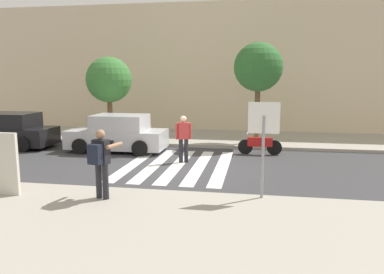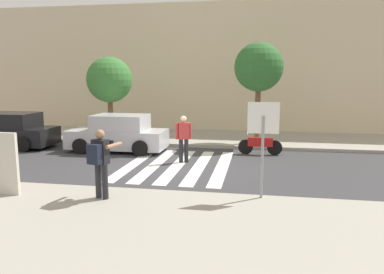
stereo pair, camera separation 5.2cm
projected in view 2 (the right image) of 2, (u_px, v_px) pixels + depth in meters
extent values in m
plane|color=#38383A|center=(176.00, 166.00, 13.17)|extent=(120.00, 120.00, 0.00)
cube|color=#9E998C|center=(106.00, 238.00, 7.13)|extent=(60.00, 6.00, 0.14)
cube|color=#9E998C|center=(202.00, 138.00, 18.99)|extent=(60.00, 4.80, 0.14)
cube|color=beige|center=(213.00, 69.00, 22.71)|extent=(56.00, 4.00, 7.19)
cube|color=silver|center=(135.00, 163.00, 13.64)|extent=(0.44, 5.20, 0.01)
cube|color=silver|center=(156.00, 164.00, 13.50)|extent=(0.44, 5.20, 0.01)
cube|color=silver|center=(177.00, 165.00, 13.36)|extent=(0.44, 5.20, 0.01)
cube|color=silver|center=(200.00, 166.00, 13.22)|extent=(0.44, 5.20, 0.01)
cube|color=silver|center=(222.00, 167.00, 13.09)|extent=(0.44, 5.20, 0.01)
cylinder|color=gray|center=(262.00, 158.00, 9.16)|extent=(0.07, 0.07, 2.05)
cube|color=white|center=(263.00, 118.00, 9.02)|extent=(0.76, 0.03, 0.76)
cube|color=red|center=(263.00, 118.00, 9.04)|extent=(0.66, 0.02, 0.66)
cylinder|color=#232328|center=(98.00, 181.00, 9.25)|extent=(0.15, 0.15, 0.88)
cylinder|color=#232328|center=(105.00, 182.00, 9.17)|extent=(0.15, 0.15, 0.88)
cube|color=black|center=(100.00, 152.00, 9.09)|extent=(0.43, 0.32, 0.60)
sphere|color=#A37556|center=(100.00, 134.00, 9.03)|extent=(0.23, 0.23, 0.23)
cylinder|color=#A37556|center=(98.00, 144.00, 9.37)|extent=(0.24, 0.59, 0.10)
cylinder|color=#A37556|center=(114.00, 145.00, 9.17)|extent=(0.24, 0.59, 0.10)
cube|color=black|center=(110.00, 142.00, 9.43)|extent=(0.16, 0.13, 0.10)
cube|color=black|center=(94.00, 154.00, 8.89)|extent=(0.36, 0.27, 0.48)
cylinder|color=#232328|center=(181.00, 151.00, 13.73)|extent=(0.15, 0.15, 0.88)
cylinder|color=#232328|center=(186.00, 151.00, 13.76)|extent=(0.15, 0.15, 0.88)
cube|color=#B73333|center=(184.00, 131.00, 13.62)|extent=(0.44, 0.35, 0.60)
sphere|color=beige|center=(184.00, 119.00, 13.56)|extent=(0.23, 0.23, 0.23)
cylinder|color=#B73333|center=(177.00, 131.00, 13.59)|extent=(0.10, 0.10, 0.58)
cylinder|color=#B73333|center=(190.00, 131.00, 13.66)|extent=(0.10, 0.10, 0.58)
cube|color=black|center=(9.00, 135.00, 16.73)|extent=(4.10, 1.70, 0.76)
cube|color=black|center=(11.00, 120.00, 16.60)|extent=(2.20, 1.56, 0.64)
cube|color=slate|center=(31.00, 120.00, 16.43)|extent=(0.10, 1.50, 0.51)
cylinder|color=black|center=(24.00, 144.00, 15.72)|extent=(0.64, 0.22, 0.64)
cylinder|color=black|center=(46.00, 138.00, 17.37)|extent=(0.64, 0.22, 0.64)
cube|color=#B7BABF|center=(117.00, 139.00, 15.85)|extent=(4.10, 1.70, 0.76)
cube|color=#B7BABF|center=(120.00, 122.00, 15.71)|extent=(2.20, 1.56, 0.64)
cube|color=slate|center=(96.00, 122.00, 15.90)|extent=(0.10, 1.50, 0.54)
cube|color=slate|center=(143.00, 123.00, 15.55)|extent=(0.10, 1.50, 0.51)
cylinder|color=black|center=(80.00, 146.00, 15.28)|extent=(0.64, 0.22, 0.64)
cylinder|color=black|center=(98.00, 139.00, 16.93)|extent=(0.64, 0.22, 0.64)
cylinder|color=black|center=(140.00, 148.00, 14.84)|extent=(0.64, 0.22, 0.64)
cylinder|color=black|center=(152.00, 141.00, 16.49)|extent=(0.64, 0.22, 0.64)
cylinder|color=black|center=(246.00, 147.00, 15.25)|extent=(0.60, 0.10, 0.60)
cylinder|color=black|center=(275.00, 148.00, 15.05)|extent=(0.60, 0.10, 0.60)
cube|color=#B21919|center=(260.00, 142.00, 15.11)|extent=(1.00, 0.20, 0.36)
cylinder|color=gray|center=(247.00, 134.00, 15.15)|extent=(0.04, 0.60, 0.04)
cylinder|color=brown|center=(111.00, 117.00, 17.90)|extent=(0.24, 0.24, 2.21)
sphere|color=#387533|center=(109.00, 80.00, 17.63)|extent=(2.15, 2.15, 2.15)
cylinder|color=brown|center=(257.00, 112.00, 16.98)|extent=(0.24, 0.24, 2.76)
sphere|color=#2D662D|center=(259.00, 67.00, 16.66)|extent=(2.19, 2.19, 2.19)
cube|color=pink|center=(0.00, 163.00, 9.58)|extent=(0.96, 0.02, 1.46)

